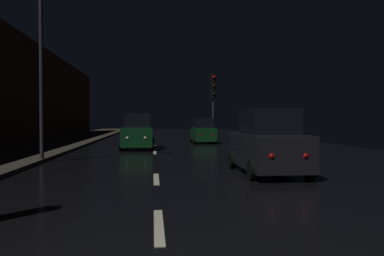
{
  "coord_description": "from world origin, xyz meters",
  "views": [
    {
      "loc": [
        -0.09,
        -3.46,
        1.76
      ],
      "look_at": [
        1.71,
        14.62,
        1.37
      ],
      "focal_mm": 36.73,
      "sensor_mm": 36.0,
      "label": 1
    }
  ],
  "objects_px": {
    "streetlamp_overhead": "(51,27)",
    "car_approaching_headlights": "(138,133)",
    "traffic_light_far_right": "(213,92)",
    "car_parked_right_far": "(203,132)",
    "car_parked_right_near": "(268,144)"
  },
  "relations": [
    {
      "from": "streetlamp_overhead",
      "to": "car_parked_right_near",
      "type": "bearing_deg",
      "value": -27.57
    },
    {
      "from": "streetlamp_overhead",
      "to": "car_approaching_headlights",
      "type": "relative_size",
      "value": 2.04
    },
    {
      "from": "streetlamp_overhead",
      "to": "car_approaching_headlights",
      "type": "height_order",
      "value": "streetlamp_overhead"
    },
    {
      "from": "traffic_light_far_right",
      "to": "car_parked_right_near",
      "type": "xyz_separation_m",
      "value": [
        -0.8,
        -16.85,
        -2.88
      ]
    },
    {
      "from": "car_parked_right_near",
      "to": "car_parked_right_far",
      "type": "relative_size",
      "value": 1.13
    },
    {
      "from": "streetlamp_overhead",
      "to": "car_approaching_headlights",
      "type": "bearing_deg",
      "value": 65.7
    },
    {
      "from": "car_parked_right_far",
      "to": "car_parked_right_near",
      "type": "bearing_deg",
      "value": -180.0
    },
    {
      "from": "car_parked_right_far",
      "to": "traffic_light_far_right",
      "type": "bearing_deg",
      "value": -71.84
    },
    {
      "from": "car_parked_right_near",
      "to": "car_parked_right_far",
      "type": "bearing_deg",
      "value": 0.0
    },
    {
      "from": "car_parked_right_far",
      "to": "streetlamp_overhead",
      "type": "bearing_deg",
      "value": 147.96
    },
    {
      "from": "traffic_light_far_right",
      "to": "car_approaching_headlights",
      "type": "distance_m",
      "value": 8.36
    },
    {
      "from": "streetlamp_overhead",
      "to": "car_parked_right_far",
      "type": "height_order",
      "value": "streetlamp_overhead"
    },
    {
      "from": "car_approaching_headlights",
      "to": "car_parked_right_far",
      "type": "height_order",
      "value": "car_approaching_headlights"
    },
    {
      "from": "traffic_light_far_right",
      "to": "streetlamp_overhead",
      "type": "bearing_deg",
      "value": -46.85
    },
    {
      "from": "car_parked_right_near",
      "to": "car_parked_right_far",
      "type": "xyz_separation_m",
      "value": [
        0.0,
        16.59,
        -0.11
      ]
    }
  ]
}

